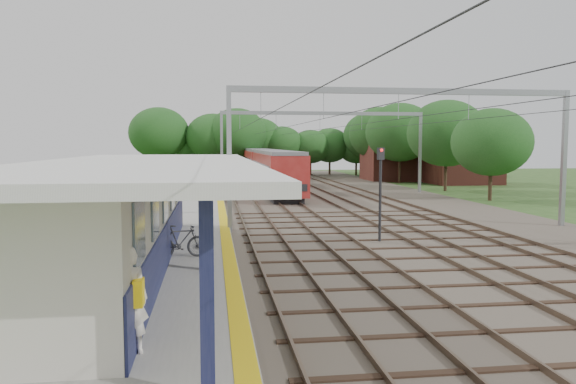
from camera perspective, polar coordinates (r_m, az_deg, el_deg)
ground at (r=13.56m, az=18.64°, el=-13.84°), size 160.00×160.00×0.00m
ballast_bed at (r=42.83m, az=5.55°, el=-0.80°), size 18.00×90.00×0.10m
platform at (r=25.86m, az=-11.42°, el=-4.36°), size 5.00×52.00×0.35m
yellow_stripe at (r=25.78m, az=-6.42°, el=-3.92°), size 0.45×52.00×0.01m
station_building at (r=18.86m, az=-17.06°, el=-2.17°), size 3.41×18.00×3.40m
canopy at (r=17.60m, az=-14.16°, el=2.63°), size 6.40×20.00×3.44m
rail_tracks at (r=42.31m, az=2.25°, el=-0.68°), size 11.80×88.00×0.15m
catenary_system at (r=37.91m, az=6.36°, el=6.72°), size 17.22×88.00×7.00m
tree_band at (r=69.27m, az=0.29°, el=5.43°), size 31.72×30.88×8.82m
house_near at (r=63.43m, az=17.31°, el=3.51°), size 7.00×6.12×7.89m
house_far at (r=67.12m, az=11.26°, el=3.91°), size 8.00×6.12×8.66m
person at (r=11.10m, az=-15.98°, el=-10.51°), size 0.81×0.59×2.07m
bicycle at (r=19.89m, az=-10.84°, el=-4.94°), size 1.98×0.85×1.15m
train at (r=55.31m, az=-2.21°, el=2.57°), size 2.77×34.43×3.64m
signal_post at (r=24.37m, az=9.37°, el=0.76°), size 0.32×0.29×4.14m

